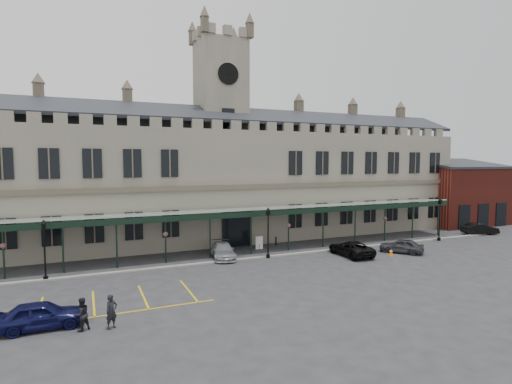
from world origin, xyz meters
name	(u,v)px	position (x,y,z in m)	size (l,w,h in m)	color
ground	(286,274)	(0.00, 0.00, 0.00)	(140.00, 140.00, 0.00)	#2A2A2D
station_building	(221,182)	(0.00, 15.91, 6.47)	(60.00, 10.36, 17.30)	slate
clock_tower	(221,123)	(0.00, 16.00, 13.11)	(5.60, 5.60, 24.80)	slate
canopy	(250,229)	(0.00, 7.46, 2.40)	(50.00, 4.10, 4.30)	#8C9E93
brick_annex	(458,194)	(34.00, 12.97, 4.16)	(12.40, 8.36, 9.23)	maroon
kerb	(258,258)	(0.00, 5.50, 0.06)	(60.00, 0.40, 0.12)	gray
parking_markings	(94,306)	(-14.00, -1.50, 0.00)	(16.00, 6.00, 0.01)	gold
tree_behind_left	(7,125)	(-22.00, 25.00, 12.81)	(6.00, 6.00, 16.00)	#332314
tree_behind_mid	(255,133)	(8.00, 25.00, 12.81)	(6.00, 6.00, 16.00)	#332314
tree_behind_right	(348,136)	(24.00, 25.00, 12.81)	(6.00, 6.00, 16.00)	#332314
lamp_post_left	(44,244)	(-17.14, 5.58, 2.69)	(0.43, 0.43, 4.53)	black
lamp_post_mid	(268,228)	(0.88, 5.27, 2.75)	(0.44, 0.44, 4.64)	black
lamp_post_right	(440,215)	(21.68, 4.95, 2.85)	(0.46, 0.46, 4.82)	black
traffic_cone	(391,252)	(11.75, 1.47, 0.32)	(0.41, 0.41, 0.66)	#FF6B08
sign_board	(259,243)	(1.62, 8.95, 0.63)	(0.75, 0.12, 1.29)	black
bollard_left	(225,247)	(-1.86, 9.49, 0.43)	(0.15, 0.15, 0.87)	black
bollard_right	(276,241)	(3.98, 9.95, 0.44)	(0.16, 0.16, 0.88)	black
car_left_a	(41,315)	(-16.60, -4.00, 0.73)	(1.73, 4.31, 1.47)	#0D0F3B
car_taxi	(223,251)	(-2.92, 6.83, 0.68)	(1.91, 4.70, 1.36)	#9FA1A6
car_van	(351,248)	(8.32, 2.98, 0.69)	(2.29, 4.96, 1.38)	black
car_right_a	(401,246)	(13.50, 2.01, 0.69)	(1.62, 4.03, 1.37)	#323438
car_right_b	(480,229)	(29.24, 5.74, 0.68)	(1.45, 4.15, 1.37)	black
person_a	(111,312)	(-13.20, -5.41, 0.91)	(0.66, 0.44, 1.82)	black
person_b	(81,314)	(-14.65, -5.09, 0.87)	(0.85, 0.66, 1.74)	black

